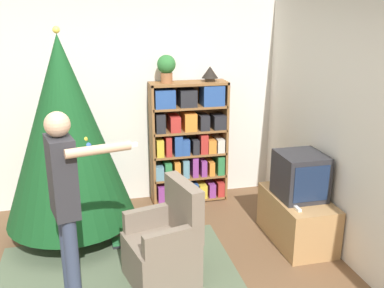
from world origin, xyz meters
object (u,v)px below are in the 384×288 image
bookshelf (189,143)px  potted_plant (166,67)px  armchair (165,247)px  television (300,176)px  christmas_tree (65,131)px  table_lamp (210,73)px  standing_person (65,197)px

bookshelf → potted_plant: size_ratio=4.64×
bookshelf → armchair: bearing=-110.0°
television → christmas_tree: (-2.30, 0.66, 0.44)m
television → christmas_tree: 2.43m
television → potted_plant: bearing=131.2°
armchair → table_lamp: (0.87, 1.65, 1.31)m
armchair → potted_plant: (0.34, 1.65, 1.40)m
bookshelf → christmas_tree: bearing=-156.3°
armchair → christmas_tree: bearing=-154.7°
potted_plant → standing_person: bearing=-121.8°
bookshelf → television: size_ratio=3.23×
christmas_tree → television: bearing=-16.0°
armchair → standing_person: size_ratio=0.56×
television → christmas_tree: size_ratio=0.21×
armchair → table_lamp: 2.28m
potted_plant → table_lamp: bearing=-0.0°
potted_plant → table_lamp: size_ratio=1.64×
bookshelf → television: bookshelf is taller
television → armchair: (-1.47, -0.36, -0.42)m
television → table_lamp: size_ratio=2.37×
bookshelf → table_lamp: size_ratio=7.64×
bookshelf → television: (0.87, -1.29, -0.03)m
standing_person → potted_plant: 2.27m
bookshelf → standing_person: standing_person is taller
christmas_tree → potted_plant: bearing=28.7°
television → standing_person: size_ratio=0.29×
table_lamp → potted_plant: bearing=180.0°
bookshelf → table_lamp: bearing=2.2°
television → table_lamp: bearing=114.9°
armchair → table_lamp: size_ratio=4.60×
armchair → television: bearing=89.9°
christmas_tree → potted_plant: (1.16, 0.64, 0.54)m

